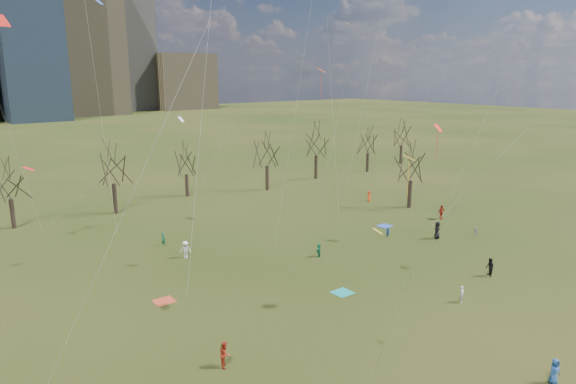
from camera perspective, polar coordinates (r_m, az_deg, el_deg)
ground at (r=43.08m, az=10.13°, el=-11.99°), size 500.00×500.00×0.00m
bare_tree_row at (r=70.44m, az=-12.85°, el=2.93°), size 113.04×29.80×9.50m
blanket_teal at (r=44.39m, az=6.07°, el=-11.05°), size 1.60×1.50×0.03m
blanket_navy at (r=63.50m, az=10.71°, el=-3.72°), size 1.60×1.50×0.03m
blanket_crimson at (r=43.82m, az=-13.57°, el=-11.69°), size 1.60×1.50×0.03m
person_0 at (r=36.00m, az=27.50°, el=-17.24°), size 0.85×0.63×1.59m
person_1 at (r=44.48m, az=18.76°, el=-10.68°), size 0.61×0.52×1.41m
person_2 at (r=34.08m, az=-7.03°, el=-17.44°), size 0.97×1.03×1.69m
person_3 at (r=62.64m, az=20.16°, el=-4.07°), size 0.46×0.70×1.03m
person_5 at (r=52.13m, az=3.44°, el=-6.45°), size 1.35×1.01×1.41m
person_6 at (r=59.85m, az=16.25°, el=-4.10°), size 1.14×1.02×1.96m
person_8 at (r=59.25m, az=11.02°, el=-4.43°), size 0.46×0.56×1.08m
person_9 at (r=52.62m, az=-11.32°, el=-6.30°), size 1.32×1.18×1.77m
person_10 at (r=67.94m, az=16.67°, el=-2.15°), size 1.12×0.57×1.84m
person_12 at (r=75.12m, az=8.99°, el=-0.44°), size 0.79×0.91×1.56m
person_13 at (r=56.93m, az=-13.68°, el=-5.09°), size 0.50×0.61×1.45m
person_14 at (r=50.63m, az=21.50°, el=-7.80°), size 1.03×1.05×1.71m
kites_airborne at (r=50.68m, az=0.73°, el=7.19°), size 58.23×45.88×29.87m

